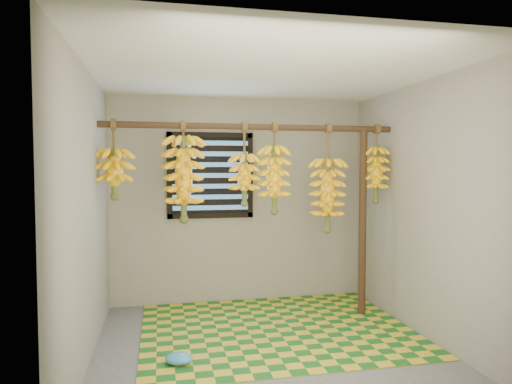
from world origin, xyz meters
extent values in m
cube|color=#545454|center=(0.00, 0.00, -0.01)|extent=(3.00, 3.00, 0.01)
cube|color=silver|center=(0.00, 0.00, 2.40)|extent=(3.00, 3.00, 0.01)
cube|color=gray|center=(0.00, 1.50, 1.20)|extent=(3.00, 0.01, 2.40)
cube|color=gray|center=(-1.50, 0.00, 1.20)|extent=(0.01, 3.00, 2.40)
cube|color=gray|center=(1.50, 0.00, 1.20)|extent=(0.01, 3.00, 2.40)
cube|color=black|center=(-0.35, 1.48, 1.50)|extent=(1.00, 0.04, 1.00)
cylinder|color=#482E1B|center=(0.00, 0.70, 2.00)|extent=(3.00, 0.06, 0.06)
cylinder|color=#482E1B|center=(1.20, 0.70, 1.00)|extent=(0.08, 0.08, 2.00)
cube|color=#1C5F1E|center=(0.18, 0.44, 0.01)|extent=(2.60, 2.09, 0.01)
ellipsoid|color=#388DD2|center=(-0.79, -0.20, 0.06)|extent=(0.27, 0.23, 0.09)
cylinder|color=brown|center=(-1.35, 0.70, 1.89)|extent=(0.02, 0.02, 0.29)
cylinder|color=#4C5923|center=(-1.35, 0.70, 1.55)|extent=(0.06, 0.06, 0.44)
cylinder|color=brown|center=(-0.70, 0.70, 1.95)|extent=(0.02, 0.02, 0.16)
cylinder|color=#4C5923|center=(-0.70, 0.70, 1.50)|extent=(0.06, 0.06, 0.80)
cylinder|color=brown|center=(-0.09, 0.70, 1.87)|extent=(0.02, 0.02, 0.33)
cylinder|color=#4C5923|center=(-0.09, 0.70, 1.49)|extent=(0.05, 0.05, 0.49)
cylinder|color=brown|center=(0.22, 0.70, 1.91)|extent=(0.02, 0.02, 0.24)
cylinder|color=#4C5923|center=(0.22, 0.70, 1.49)|extent=(0.06, 0.06, 0.65)
cylinder|color=brown|center=(0.80, 0.70, 1.84)|extent=(0.02, 0.02, 0.37)
cylinder|color=#4C5923|center=(0.80, 0.70, 1.32)|extent=(0.06, 0.06, 0.73)
cylinder|color=brown|center=(1.35, 0.70, 1.91)|extent=(0.02, 0.02, 0.24)
cylinder|color=#4C5923|center=(1.35, 0.70, 1.53)|extent=(0.05, 0.05, 0.57)
camera|label=1|loc=(-0.91, -3.83, 1.58)|focal=32.00mm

